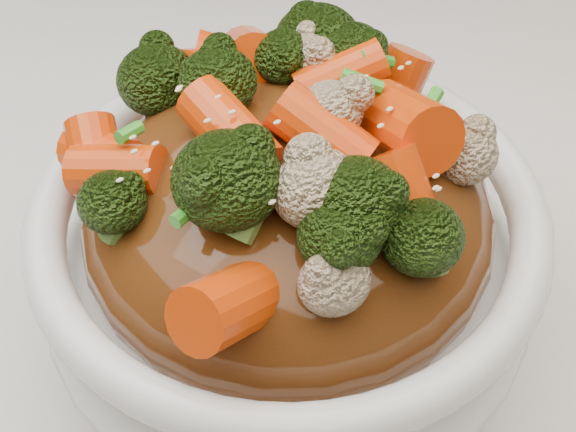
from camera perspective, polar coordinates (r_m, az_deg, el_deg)
tablecloth at (r=0.50m, az=-5.29°, el=-7.51°), size 1.20×0.80×0.04m
bowl at (r=0.44m, az=0.00°, el=-3.26°), size 0.27×0.27×0.10m
sauce_base at (r=0.41m, az=0.00°, el=-0.32°), size 0.22×0.22×0.11m
carrots at (r=0.37m, az=0.00°, el=7.15°), size 0.22×0.22×0.06m
broccoli at (r=0.37m, az=0.00°, el=7.01°), size 0.22×0.22×0.05m
cauliflower at (r=0.37m, az=0.00°, el=6.74°), size 0.22×0.22×0.04m
scallions at (r=0.36m, az=0.00°, el=7.28°), size 0.16×0.16×0.02m
sesame_seeds at (r=0.36m, az=0.00°, el=7.28°), size 0.20×0.20×0.01m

